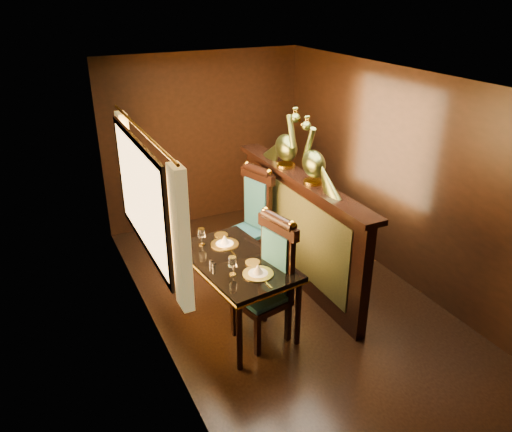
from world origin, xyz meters
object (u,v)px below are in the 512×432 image
(dining_table, at_px, (236,265))
(peacock_right, at_px, (286,136))
(peacock_left, at_px, (314,152))
(chair_left, at_px, (271,275))
(chair_right, at_px, (253,216))

(dining_table, xyz_separation_m, peacock_right, (1.03, 0.84, 1.01))
(peacock_left, distance_m, peacock_right, 0.60)
(chair_left, bearing_deg, peacock_right, 43.91)
(dining_table, distance_m, chair_right, 1.24)
(chair_left, distance_m, peacock_right, 1.71)
(dining_table, relative_size, peacock_left, 2.04)
(peacock_left, bearing_deg, peacock_right, 90.00)
(chair_right, bearing_deg, peacock_right, -46.54)
(chair_left, xyz_separation_m, peacock_left, (0.78, 0.53, 1.01))
(chair_right, relative_size, peacock_left, 1.93)
(dining_table, bearing_deg, chair_left, -55.63)
(chair_left, xyz_separation_m, peacock_right, (0.78, 1.13, 1.03))
(chair_right, bearing_deg, chair_left, -124.82)
(dining_table, distance_m, chair_left, 0.38)
(chair_right, bearing_deg, peacock_left, -83.36)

